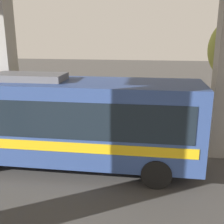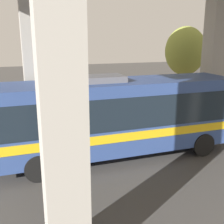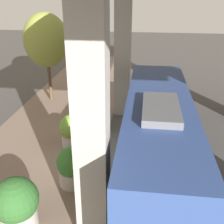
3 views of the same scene
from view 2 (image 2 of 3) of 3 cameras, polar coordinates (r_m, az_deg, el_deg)
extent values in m
plane|color=#474442|center=(14.89, 3.35, -4.58)|extent=(80.00, 80.00, 0.00)
cube|color=#7A6656|center=(17.56, -0.40, -1.48)|extent=(6.00, 40.00, 0.02)
cube|color=#ADA89E|center=(12.53, -15.53, 8.95)|extent=(0.90, 0.90, 7.55)
cube|color=#ADA89E|center=(16.03, 19.90, 9.79)|extent=(0.90, 0.90, 7.55)
cube|color=#ADA89E|center=(5.63, -10.28, 2.56)|extent=(0.90, 0.90, 7.55)
cube|color=#334C8C|center=(11.62, 0.85, -0.56)|extent=(2.41, 10.20, 2.82)
cube|color=#19232D|center=(11.53, 0.86, 1.07)|extent=(2.45, 9.39, 1.24)
cube|color=yellow|center=(11.78, 0.84, -3.20)|extent=(2.45, 9.69, 0.34)
cube|color=slate|center=(11.00, -4.15, 6.69)|extent=(1.20, 2.55, 0.24)
cylinder|color=black|center=(14.51, 12.66, -3.37)|extent=(0.28, 1.00, 1.00)
cylinder|color=black|center=(12.77, 17.96, -6.29)|extent=(0.28, 1.00, 1.00)
cylinder|color=black|center=(12.47, -15.58, -6.62)|extent=(0.28, 1.00, 1.00)
cylinder|color=black|center=(10.41, -14.67, -10.98)|extent=(0.28, 1.00, 1.00)
cylinder|color=red|center=(15.30, -2.45, -2.52)|extent=(0.19, 0.19, 0.76)
sphere|color=red|center=(15.18, -2.47, -0.94)|extent=(0.18, 0.18, 0.18)
cylinder|color=red|center=(15.40, -2.61, -1.96)|extent=(0.11, 0.09, 0.09)
cylinder|color=red|center=(15.14, -2.30, -2.25)|extent=(0.11, 0.09, 0.09)
cylinder|color=#ADA89E|center=(16.19, 2.44, -1.74)|extent=(1.08, 1.08, 0.65)
sphere|color=olive|center=(16.01, 2.47, 0.56)|extent=(1.25, 1.25, 1.25)
sphere|color=orange|center=(15.90, 2.28, -0.26)|extent=(0.38, 0.38, 0.38)
cylinder|color=#ADA89E|center=(15.55, -16.25, -3.01)|extent=(1.21, 1.21, 0.67)
sphere|color=#2D6028|center=(15.35, -16.45, -0.40)|extent=(1.44, 1.44, 1.44)
sphere|color=#BF334C|center=(15.26, -16.81, -1.40)|extent=(0.42, 0.42, 0.42)
cylinder|color=#ADA89E|center=(14.71, -6.86, -3.55)|extent=(1.10, 1.10, 0.66)
sphere|color=#38722D|center=(14.51, -6.95, -1.06)|extent=(1.21, 1.21, 1.21)
sphere|color=#993F8C|center=(14.41, -7.23, -1.93)|extent=(0.39, 0.39, 0.39)
cylinder|color=#ADA89E|center=(16.30, 9.37, -1.87)|extent=(0.93, 0.93, 0.62)
sphere|color=#2D6028|center=(16.13, 9.46, 0.31)|extent=(1.21, 1.21, 1.21)
sphere|color=orange|center=(16.04, 9.34, -0.51)|extent=(0.32, 0.32, 0.32)
cylinder|color=brown|center=(21.23, 14.23, 5.31)|extent=(0.22, 0.22, 3.18)
ellipsoid|color=olive|center=(20.98, 14.66, 11.90)|extent=(2.84, 2.84, 3.40)
camera|label=1|loc=(7.22, 63.05, 6.72)|focal=45.00mm
camera|label=3|loc=(12.63, -49.71, 19.23)|focal=45.00mm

